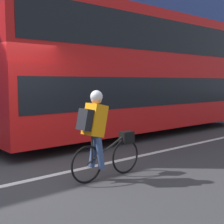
% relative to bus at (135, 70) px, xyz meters
% --- Properties ---
extents(ground_plane, '(80.00, 80.00, 0.00)m').
position_rel_bus_xyz_m(ground_plane, '(-4.85, -2.13, -2.11)').
color(ground_plane, '#38383A').
extents(road_center_line, '(50.00, 0.14, 0.01)m').
position_rel_bus_xyz_m(road_center_line, '(-4.85, -2.31, -2.10)').
color(road_center_line, silver).
rests_on(road_center_line, ground_plane).
extents(bus, '(9.46, 2.56, 3.82)m').
position_rel_bus_xyz_m(bus, '(0.00, 0.00, 0.00)').
color(bus, black).
rests_on(bus, ground_plane).
extents(cyclist_on_bike, '(1.53, 0.32, 1.57)m').
position_rel_bus_xyz_m(cyclist_on_bike, '(-3.88, -3.08, -1.26)').
color(cyclist_on_bike, black).
rests_on(cyclist_on_bike, ground_plane).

